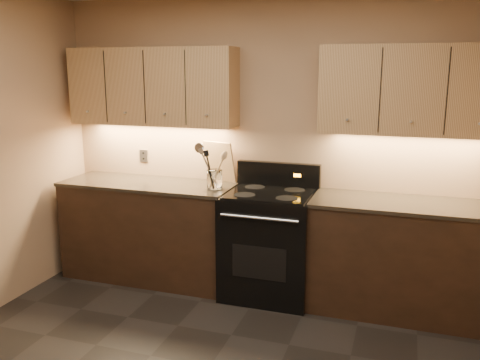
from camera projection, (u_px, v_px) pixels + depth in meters
name	position (u px, v px, depth m)	size (l,w,h in m)	color
wall_back	(271.00, 144.00, 4.58)	(4.00, 0.04, 2.60)	tan
counter_left	(150.00, 230.00, 4.82)	(1.62, 0.62, 0.93)	black
counter_right	(401.00, 257.00, 4.12)	(1.46, 0.62, 0.93)	black
stove	(270.00, 242.00, 4.44)	(0.76, 0.68, 1.14)	black
upper_cab_left	(152.00, 87.00, 4.67)	(1.60, 0.30, 0.70)	tan
upper_cab_right	(413.00, 90.00, 3.97)	(1.44, 0.30, 0.70)	tan
outlet_plate	(144.00, 156.00, 5.01)	(0.09, 0.01, 0.12)	#B2B5BA
utensil_crock	(215.00, 180.00, 4.45)	(0.17, 0.17, 0.17)	white
cutting_board	(220.00, 162.00, 4.71)	(0.31, 0.02, 0.39)	tan
wooden_spoon	(210.00, 168.00, 4.44)	(0.06, 0.06, 0.33)	tan
black_turner	(214.00, 168.00, 4.40)	(0.08, 0.08, 0.34)	black
steel_spatula	(218.00, 165.00, 4.41)	(0.08, 0.08, 0.39)	silver
steel_skimmer	(217.00, 165.00, 4.40)	(0.09, 0.09, 0.40)	silver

